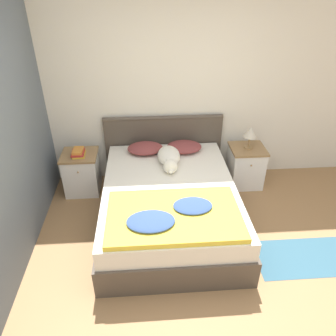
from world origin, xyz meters
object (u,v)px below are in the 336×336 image
Objects in this scene: table_lamp at (250,133)px; bed at (169,204)px; pillow_right at (184,147)px; dog at (169,158)px; book_stack at (78,152)px; nightstand_left at (82,172)px; pillow_left at (145,148)px; nightstand_right at (246,166)px.

bed is at bearing -146.07° from table_lamp.
pillow_right is 0.40m from dog.
book_stack is (-1.15, 0.25, -0.02)m from dog.
pillow_right reaches higher than nightstand_left.
pillow_left is 0.44m from dog.
bed is 1.35m from nightstand_right.
table_lamp is (1.12, 0.75, 0.53)m from bed.
nightstand_right is at bearing 0.69° from book_stack.
table_lamp reaches higher than bed.
nightstand_left is 1.22× the size of pillow_right.
dog is (-1.08, -0.28, 0.34)m from nightstand_right.
dog is at bearing -13.73° from nightstand_left.
nightstand_left is at bearing 180.00° from nightstand_right.
dog reaches higher than pillow_right.
book_stack is at bearing 167.52° from dog.
nightstand_left is 2.29m from table_lamp.
nightstand_right is at bearing 33.95° from bed.
pillow_left is (0.86, 0.04, 0.31)m from nightstand_left.
pillow_right is at bearing 72.05° from bed.
book_stack is (0.00, -0.03, 0.32)m from nightstand_left.
table_lamp is (-0.00, -0.00, 0.51)m from nightstand_right.
bed is 6.66× the size of table_lamp.
table_lamp is at bearing 33.93° from bed.
nightstand_right is at bearing -1.79° from pillow_left.
pillow_left is at bearing 131.98° from dog.
pillow_right is 0.88m from table_lamp.
pillow_right is 1.52× the size of table_lamp.
pillow_right is 1.38m from book_stack.
pillow_left reaches higher than book_stack.
pillow_left is at bearing 2.86° from nightstand_left.
pillow_left is (-1.38, 0.04, 0.31)m from nightstand_right.
bed is at bearing -33.03° from book_stack.
dog is at bearing -124.57° from pillow_right.
bed is 3.10× the size of dog.
table_lamp is (1.08, 0.28, 0.17)m from dog.
nightstand_right is 1.41m from pillow_left.
nightstand_left is 1.85× the size of table_lamp.
pillow_left reaches higher than nightstand_right.
pillow_left is 1.00× the size of pillow_right.
pillow_left is 0.86m from book_stack.
book_stack is (-1.12, 0.73, 0.34)m from bed.
nightstand_left reaches higher than bed.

